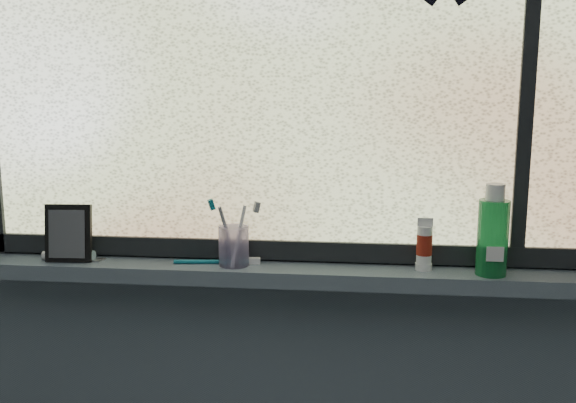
# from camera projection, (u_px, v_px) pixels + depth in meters

# --- Properties ---
(wall_back) EXTENTS (3.00, 0.01, 2.50)m
(wall_back) POSITION_uv_depth(u_px,v_px,m) (280.00, 172.00, 1.66)
(wall_back) COLOR #9EA3A8
(wall_back) RESTS_ON ground
(windowsill) EXTENTS (1.62, 0.14, 0.04)m
(windowsill) POSITION_uv_depth(u_px,v_px,m) (276.00, 273.00, 1.64)
(windowsill) COLOR slate
(windowsill) RESTS_ON wall_back
(window_pane) EXTENTS (1.50, 0.01, 1.00)m
(window_pane) POSITION_uv_depth(u_px,v_px,m) (278.00, 62.00, 1.59)
(window_pane) COLOR silver
(window_pane) RESTS_ON wall_back
(frame_bottom) EXTENTS (1.60, 0.03, 0.05)m
(frame_bottom) POSITION_uv_depth(u_px,v_px,m) (279.00, 249.00, 1.67)
(frame_bottom) COLOR black
(frame_bottom) RESTS_ON windowsill
(frame_mullion) EXTENTS (0.03, 0.03, 1.00)m
(frame_mullion) POSITION_uv_depth(u_px,v_px,m) (529.00, 61.00, 1.52)
(frame_mullion) COLOR black
(frame_mullion) RESTS_ON wall_back
(vanity_mirror) EXTENTS (0.12, 0.07, 0.15)m
(vanity_mirror) POSITION_uv_depth(u_px,v_px,m) (69.00, 233.00, 1.66)
(vanity_mirror) COLOR black
(vanity_mirror) RESTS_ON windowsill
(toothpaste_tube) EXTENTS (0.20, 0.06, 0.03)m
(toothpaste_tube) POSITION_uv_depth(u_px,v_px,m) (72.00, 254.00, 1.68)
(toothpaste_tube) COLOR silver
(toothpaste_tube) RESTS_ON windowsill
(toothbrush_cup) EXTENTS (0.10, 0.10, 0.10)m
(toothbrush_cup) POSITION_uv_depth(u_px,v_px,m) (234.00, 246.00, 1.63)
(toothbrush_cup) COLOR #B7A5DB
(toothbrush_cup) RESTS_ON windowsill
(toothbrush_lying) EXTENTS (0.24, 0.05, 0.02)m
(toothbrush_lying) POSITION_uv_depth(u_px,v_px,m) (212.00, 261.00, 1.65)
(toothbrush_lying) COLOR #0D6B7D
(toothbrush_lying) RESTS_ON windowsill
(mouthwash_bottle) EXTENTS (0.09, 0.09, 0.18)m
(mouthwash_bottle) POSITION_uv_depth(u_px,v_px,m) (493.00, 230.00, 1.53)
(mouthwash_bottle) COLOR #1C9446
(mouthwash_bottle) RESTS_ON windowsill
(cream_tube) EXTENTS (0.05, 0.05, 0.09)m
(cream_tube) POSITION_uv_depth(u_px,v_px,m) (424.00, 242.00, 1.58)
(cream_tube) COLOR silver
(cream_tube) RESTS_ON windowsill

